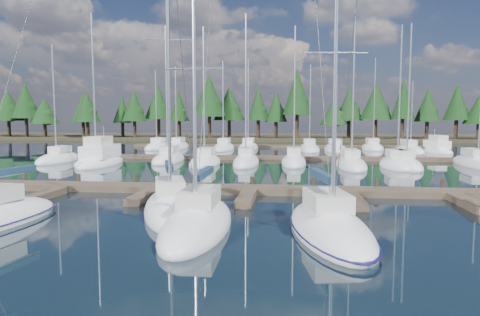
# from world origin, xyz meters

# --- Properties ---
(ground) EXTENTS (260.00, 260.00, 0.00)m
(ground) POSITION_xyz_m (0.00, 30.00, 0.00)
(ground) COLOR black
(ground) RESTS_ON ground
(far_shore) EXTENTS (220.00, 30.00, 0.60)m
(far_shore) POSITION_xyz_m (0.00, 90.00, 0.30)
(far_shore) COLOR #332C1C
(far_shore) RESTS_ON ground
(main_dock) EXTENTS (44.00, 6.13, 0.90)m
(main_dock) POSITION_xyz_m (0.00, 17.36, 0.20)
(main_dock) COLOR #4C3E2F
(main_dock) RESTS_ON ground
(back_docks) EXTENTS (50.00, 21.80, 0.40)m
(back_docks) POSITION_xyz_m (0.00, 49.58, 0.20)
(back_docks) COLOR #4C3E2F
(back_docks) RESTS_ON ground
(front_sailboat_2) EXTENTS (4.89, 8.52, 15.24)m
(front_sailboat_2) POSITION_xyz_m (-3.41, 11.50, 0.31)
(front_sailboat_2) COLOR silver
(front_sailboat_2) RESTS_ON ground
(front_sailboat_3) EXTENTS (2.72, 8.35, 12.20)m
(front_sailboat_3) POSITION_xyz_m (-1.44, 8.76, 0.28)
(front_sailboat_3) COLOR silver
(front_sailboat_3) RESTS_ON ground
(front_sailboat_4) EXTENTS (4.30, 8.99, 13.14)m
(front_sailboat_4) POSITION_xyz_m (4.05, 8.67, 0.28)
(front_sailboat_4) COLOR silver
(front_sailboat_4) RESTS_ON ground
(back_sailboat_rows) EXTENTS (45.74, 32.47, 15.85)m
(back_sailboat_rows) POSITION_xyz_m (0.47, 44.67, 0.26)
(back_sailboat_rows) COLOR silver
(back_sailboat_rows) RESTS_ON ground
(motor_yacht_left) EXTENTS (3.66, 9.68, 4.77)m
(motor_yacht_left) POSITION_xyz_m (-16.58, 32.57, 0.52)
(motor_yacht_left) COLOR silver
(motor_yacht_left) RESTS_ON ground
(motor_yacht_right) EXTENTS (3.51, 8.10, 3.91)m
(motor_yacht_right) POSITION_xyz_m (22.65, 52.56, 0.44)
(motor_yacht_right) COLOR silver
(motor_yacht_right) RESTS_ON ground
(tree_line) EXTENTS (187.40, 11.63, 14.04)m
(tree_line) POSITION_xyz_m (-1.03, 80.14, 7.43)
(tree_line) COLOR black
(tree_line) RESTS_ON far_shore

